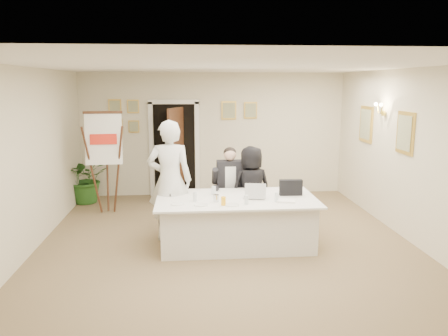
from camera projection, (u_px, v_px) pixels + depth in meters
name	position (u px, v px, depth m)	size (l,w,h in m)	color
floor	(228.00, 248.00, 6.88)	(7.00, 7.00, 0.00)	brown
ceiling	(228.00, 66.00, 6.35)	(6.00, 7.00, 0.02)	white
wall_back	(214.00, 134.00, 10.04)	(6.00, 0.10, 2.80)	beige
wall_front	(272.00, 243.00, 3.19)	(6.00, 0.10, 2.80)	beige
wall_left	(23.00, 164.00, 6.36)	(0.10, 7.00, 2.80)	beige
wall_right	(417.00, 158.00, 6.86)	(0.10, 7.00, 2.80)	beige
doorway	(175.00, 151.00, 9.86)	(1.14, 0.86, 2.20)	black
pictures_back_wall	(178.00, 115.00, 9.85)	(3.40, 0.06, 0.80)	gold
pictures_right_wall	(383.00, 128.00, 7.97)	(0.06, 2.20, 0.80)	gold
wall_sconce	(381.00, 109.00, 7.89)	(0.20, 0.30, 0.24)	gold
conference_table	(236.00, 221.00, 6.95)	(2.52, 1.35, 0.78)	silver
seated_man	(230.00, 187.00, 7.78)	(0.63, 0.67, 1.47)	black
flip_chart	(106.00, 168.00, 8.56)	(0.70, 0.46, 1.99)	#3B2412
standing_man	(170.00, 181.00, 7.10)	(0.72, 0.48, 1.99)	silver
standing_woman	(251.00, 188.00, 7.66)	(0.73, 0.47, 1.49)	black
potted_palm	(86.00, 178.00, 9.44)	(0.98, 0.85, 1.09)	#23511B
laptop	(254.00, 189.00, 6.87)	(0.33, 0.35, 0.28)	#B7BABC
laptop_bag	(291.00, 187.00, 7.03)	(0.36, 0.10, 0.26)	black
paper_stack	(286.00, 201.00, 6.66)	(0.27, 0.19, 0.03)	white
plate_left	(177.00, 204.00, 6.51)	(0.20, 0.20, 0.01)	white
plate_mid	(201.00, 205.00, 6.47)	(0.21, 0.21, 0.01)	white
plate_near	(232.00, 205.00, 6.47)	(0.22, 0.22, 0.01)	white
glass_a	(195.00, 197.00, 6.67)	(0.06, 0.06, 0.14)	silver
glass_b	(246.00, 200.00, 6.51)	(0.06, 0.06, 0.14)	silver
glass_c	(277.00, 197.00, 6.65)	(0.06, 0.06, 0.14)	silver
glass_d	(214.00, 191.00, 7.06)	(0.07, 0.07, 0.14)	silver
oj_glass	(223.00, 201.00, 6.46)	(0.07, 0.07, 0.13)	#FFB015
steel_jug	(216.00, 198.00, 6.65)	(0.09, 0.09, 0.11)	silver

